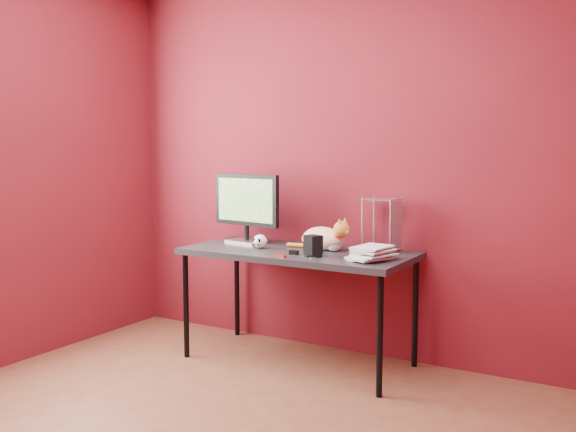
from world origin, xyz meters
The scene contains 11 objects.
room centered at (0.00, 0.00, 1.45)m, with size 3.52×3.52×2.61m.
desk centered at (-0.15, 1.37, 0.70)m, with size 1.50×0.70×0.75m.
monitor centered at (-0.62, 1.47, 1.02)m, with size 0.56×0.21×0.48m.
cat centered at (-0.01, 1.47, 0.83)m, with size 0.48×0.25×0.22m.
skull_mug centered at (-0.41, 1.30, 0.80)m, with size 0.10×0.10×0.09m.
speaker centered at (0.05, 1.20, 0.81)m, with size 0.12×0.12×0.13m.
book_stack centered at (0.33, 1.30, 1.24)m, with size 0.27×0.30×0.98m.
wire_rack centered at (0.33, 1.62, 0.92)m, with size 0.21×0.18×0.35m.
pocket_knife centered at (-0.11, 1.08, 0.76)m, with size 0.08×0.02×0.02m, color #A00C11.
black_gadget centered at (-0.09, 1.21, 0.76)m, with size 0.06×0.03×0.03m, color black.
washer centered at (0.08, 1.15, 0.75)m, with size 0.04×0.04×0.00m, color #ABACB0.
Camera 1 is at (1.88, -2.24, 1.42)m, focal length 40.00 mm.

